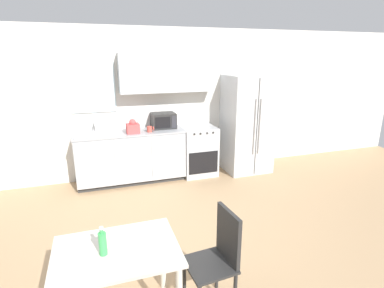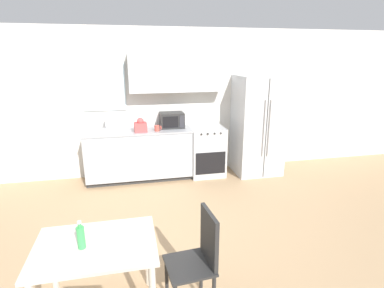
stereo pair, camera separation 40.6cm
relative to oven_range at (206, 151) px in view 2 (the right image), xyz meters
The scene contains 12 objects.
ground_plane 2.31m from the oven_range, 117.36° to the right, with size 12.00×12.00×0.00m, color tan.
wall_back 1.41m from the oven_range, 162.40° to the left, with size 12.00×0.38×2.70m.
kitchen_counter 1.26m from the oven_range, behind, with size 1.89×0.61×0.93m.
oven_range is the anchor object (origin of this frame).
refrigerator 1.09m from the oven_range, ahead, with size 0.85×0.80×1.86m.
kitchen_sink 1.87m from the oven_range, behind, with size 0.70×0.40×0.22m.
microwave 0.88m from the oven_range, behind, with size 0.42×0.35×0.28m.
coffee_mug 1.07m from the oven_range, behind, with size 0.12×0.09×0.10m.
grocery_bag_0 1.35m from the oven_range, behind, with size 0.22×0.19×0.25m.
dining_table 3.48m from the oven_range, 120.04° to the right, with size 0.98×0.71×0.72m.
dining_chair_side 3.19m from the oven_range, 105.89° to the right, with size 0.43×0.43×0.93m.
drink_bottle 3.57m from the oven_range, 121.20° to the right, with size 0.06×0.06×0.24m.
Camera 2 is at (-0.38, -3.24, 2.20)m, focal length 28.00 mm.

